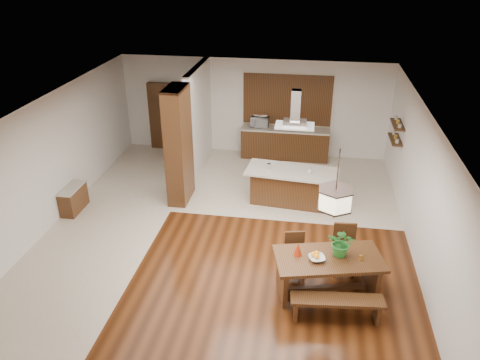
% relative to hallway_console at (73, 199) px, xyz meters
% --- Properties ---
extents(room_shell, '(9.00, 9.04, 2.92)m').
position_rel_hallway_console_xyz_m(room_shell, '(3.81, -0.20, 1.75)').
color(room_shell, '#351809').
rests_on(room_shell, ground).
extents(tile_hallway, '(2.50, 9.00, 0.01)m').
position_rel_hallway_console_xyz_m(tile_hallway, '(1.06, -0.20, -0.31)').
color(tile_hallway, beige).
rests_on(tile_hallway, ground).
extents(tile_kitchen, '(5.50, 4.00, 0.01)m').
position_rel_hallway_console_xyz_m(tile_kitchen, '(5.06, 2.30, -0.31)').
color(tile_kitchen, beige).
rests_on(tile_kitchen, ground).
extents(soffit_band, '(8.00, 9.00, 0.02)m').
position_rel_hallway_console_xyz_m(soffit_band, '(3.81, -0.20, 2.57)').
color(soffit_band, '#391B0E').
rests_on(soffit_band, room_shell).
extents(partition_pier, '(0.45, 1.00, 2.90)m').
position_rel_hallway_console_xyz_m(partition_pier, '(2.41, 1.00, 1.14)').
color(partition_pier, '#311C0D').
rests_on(partition_pier, ground).
extents(partition_stub, '(0.18, 2.40, 2.90)m').
position_rel_hallway_console_xyz_m(partition_stub, '(2.41, 3.10, 1.14)').
color(partition_stub, silver).
rests_on(partition_stub, ground).
extents(hallway_console, '(0.37, 0.88, 0.63)m').
position_rel_hallway_console_xyz_m(hallway_console, '(0.00, 0.00, 0.00)').
color(hallway_console, '#311C0D').
rests_on(hallway_console, ground).
extents(hallway_doorway, '(1.10, 0.20, 2.10)m').
position_rel_hallway_console_xyz_m(hallway_doorway, '(1.11, 4.20, 0.74)').
color(hallway_doorway, '#311C0D').
rests_on(hallway_doorway, ground).
extents(rear_counter, '(2.60, 0.62, 0.95)m').
position_rel_hallway_console_xyz_m(rear_counter, '(4.81, 4.00, 0.16)').
color(rear_counter, '#311C0D').
rests_on(rear_counter, ground).
extents(kitchen_window, '(2.60, 0.08, 1.50)m').
position_rel_hallway_console_xyz_m(kitchen_window, '(4.81, 4.26, 1.44)').
color(kitchen_window, '#9A642E').
rests_on(kitchen_window, room_shell).
extents(shelf_lower, '(0.26, 0.90, 0.04)m').
position_rel_hallway_console_xyz_m(shelf_lower, '(7.68, 2.40, 1.08)').
color(shelf_lower, '#311C0D').
rests_on(shelf_lower, room_shell).
extents(shelf_upper, '(0.26, 0.90, 0.04)m').
position_rel_hallway_console_xyz_m(shelf_upper, '(7.68, 2.40, 1.49)').
color(shelf_upper, '#311C0D').
rests_on(shelf_upper, room_shell).
extents(dining_table, '(2.09, 1.38, 0.80)m').
position_rel_hallway_console_xyz_m(dining_table, '(6.03, -2.11, 0.27)').
color(dining_table, '#311C0D').
rests_on(dining_table, ground).
extents(dining_bench, '(1.61, 0.50, 0.45)m').
position_rel_hallway_console_xyz_m(dining_bench, '(6.19, -2.78, -0.09)').
color(dining_bench, '#311C0D').
rests_on(dining_bench, ground).
extents(dining_chair_left, '(0.46, 0.46, 0.88)m').
position_rel_hallway_console_xyz_m(dining_chair_left, '(5.42, -1.66, 0.12)').
color(dining_chair_left, '#311C0D').
rests_on(dining_chair_left, ground).
extents(dining_chair_right, '(0.47, 0.47, 1.00)m').
position_rel_hallway_console_xyz_m(dining_chair_right, '(6.35, -1.43, 0.19)').
color(dining_chair_right, '#311C0D').
rests_on(dining_chair_right, ground).
extents(pendant_lantern, '(0.64, 0.64, 1.31)m').
position_rel_hallway_console_xyz_m(pendant_lantern, '(6.03, -2.11, 1.93)').
color(pendant_lantern, beige).
rests_on(pendant_lantern, room_shell).
extents(foliage_plant, '(0.57, 0.53, 0.53)m').
position_rel_hallway_console_xyz_m(foliage_plant, '(6.23, -2.01, 0.75)').
color(foliage_plant, '#267429').
rests_on(foliage_plant, dining_table).
extents(fruit_bowl, '(0.35, 0.35, 0.07)m').
position_rel_hallway_console_xyz_m(fruit_bowl, '(5.81, -2.23, 0.52)').
color(fruit_bowl, beige).
rests_on(fruit_bowl, dining_table).
extents(napkin_cone, '(0.17, 0.17, 0.25)m').
position_rel_hallway_console_xyz_m(napkin_cone, '(5.47, -2.13, 0.61)').
color(napkin_cone, '#A5280B').
rests_on(napkin_cone, dining_table).
extents(gold_ornament, '(0.08, 0.08, 0.09)m').
position_rel_hallway_console_xyz_m(gold_ornament, '(6.58, -2.10, 0.53)').
color(gold_ornament, gold).
rests_on(gold_ornament, dining_table).
extents(kitchen_island, '(2.31, 1.18, 0.92)m').
position_rel_hallway_console_xyz_m(kitchen_island, '(5.17, 1.21, 0.16)').
color(kitchen_island, '#311C0D').
rests_on(kitchen_island, ground).
extents(range_hood, '(0.90, 0.55, 0.87)m').
position_rel_hallway_console_xyz_m(range_hood, '(5.17, 1.21, 2.15)').
color(range_hood, silver).
rests_on(range_hood, room_shell).
extents(island_cup, '(0.12, 0.12, 0.09)m').
position_rel_hallway_console_xyz_m(island_cup, '(5.59, 1.07, 0.65)').
color(island_cup, white).
rests_on(island_cup, kitchen_island).
extents(microwave, '(0.53, 0.37, 0.29)m').
position_rel_hallway_console_xyz_m(microwave, '(4.03, 4.01, 0.78)').
color(microwave, silver).
rests_on(microwave, rear_counter).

